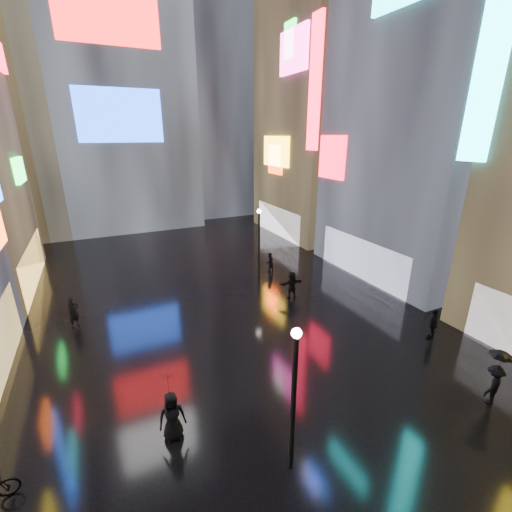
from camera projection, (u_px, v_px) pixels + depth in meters
ground at (208, 288)px, 24.18m from camera, size 140.00×140.00×0.00m
building_right_mid at (439, 60)px, 23.00m from camera, size 10.28×13.70×30.00m
building_right_far at (323, 95)px, 34.41m from camera, size 10.28×12.00×28.00m
tower_main at (103, 27)px, 36.36m from camera, size 16.00×14.20×42.00m
tower_flank_right at (207, 79)px, 44.24m from camera, size 12.00×12.00×34.00m
lamp_near at (294, 394)px, 10.21m from camera, size 0.30×0.30×5.20m
lamp_far at (259, 239)px, 25.31m from camera, size 0.30×0.30×5.20m
pedestrian_2 at (493, 385)px, 13.62m from camera, size 1.21×0.84×1.72m
pedestrian_3 at (434, 324)px, 17.96m from camera, size 1.09×0.77×1.72m
pedestrian_4 at (172, 416)px, 11.97m from camera, size 0.96×0.66×1.90m
pedestrian_5 at (292, 285)px, 22.52m from camera, size 1.72×0.61×1.83m
pedestrian_6 at (73, 312)px, 19.08m from camera, size 0.78×0.75×1.80m
pedestrian_7 at (269, 262)px, 26.87m from camera, size 0.88×0.76×1.56m
umbrella_1 at (500, 359)px, 13.21m from camera, size 1.08×1.08×0.72m
umbrella_2 at (169, 384)px, 11.50m from camera, size 1.27×1.27×0.84m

